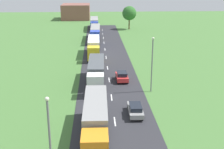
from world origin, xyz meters
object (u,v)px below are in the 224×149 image
(truck_second, at_px, (96,72))
(lamppost_second, at_px, (152,62))
(car_third, at_px, (122,76))
(car_second, at_px, (135,109))
(truck_third, at_px, (94,46))
(tree_elm, at_px, (129,13))
(truck_fifth, at_px, (94,23))
(truck_fourth, at_px, (95,33))
(lamppost_lead, at_px, (50,136))
(distant_building, at_px, (76,12))
(truck_lead, at_px, (96,119))

(truck_second, relative_size, lamppost_second, 1.48)
(car_third, relative_size, lamppost_second, 0.48)
(car_second, bearing_deg, truck_third, 99.88)
(car_second, bearing_deg, tree_elm, 84.52)
(truck_fifth, bearing_deg, car_second, -85.49)
(car_third, bearing_deg, truck_second, -163.40)
(truck_second, xyz_separation_m, tree_elm, (11.20, 54.33, 3.15))
(tree_elm, bearing_deg, truck_fifth, 176.00)
(truck_fourth, distance_m, car_second, 48.13)
(lamppost_lead, xyz_separation_m, distant_building, (-4.26, 105.74, -1.31))
(distant_building, bearing_deg, truck_fifth, -73.72)
(distant_building, bearing_deg, truck_third, -83.06)
(lamppost_lead, xyz_separation_m, tree_elm, (15.04, 78.70, 0.94))
(truck_fourth, height_order, tree_elm, tree_elm)
(truck_third, xyz_separation_m, truck_fourth, (0.34, 17.37, 0.00))
(lamppost_second, height_order, distant_building, lamppost_second)
(truck_third, height_order, truck_fifth, truck_third)
(truck_lead, xyz_separation_m, truck_third, (-0.34, 35.87, -0.05))
(truck_third, xyz_separation_m, distant_building, (-7.64, 62.76, 0.89))
(car_third, xyz_separation_m, lamppost_lead, (-8.10, -25.64, 3.47))
(truck_lead, xyz_separation_m, truck_second, (0.12, 17.26, -0.06))
(lamppost_lead, bearing_deg, tree_elm, 79.18)
(lamppost_lead, distance_m, distant_building, 105.83)
(truck_fifth, xyz_separation_m, car_third, (4.70, -53.87, -1.18))
(truck_lead, relative_size, truck_fifth, 0.91)
(truck_fourth, xyz_separation_m, lamppost_second, (8.44, -39.65, 2.52))
(car_third, bearing_deg, lamppost_lead, -107.54)
(truck_fourth, height_order, car_second, truck_fourth)
(car_third, bearing_deg, truck_third, 105.26)
(truck_third, height_order, car_second, truck_third)
(truck_second, xyz_separation_m, lamppost_lead, (-3.84, -24.37, 2.21))
(lamppost_lead, relative_size, tree_elm, 1.02)
(tree_elm, relative_size, distant_building, 0.62)
(car_third, bearing_deg, car_second, -87.47)
(car_third, bearing_deg, lamppost_second, -50.72)
(truck_lead, relative_size, lamppost_second, 1.52)
(truck_lead, bearing_deg, tree_elm, 81.01)
(lamppost_second, relative_size, distant_building, 0.68)
(truck_second, relative_size, car_second, 2.81)
(truck_second, height_order, lamppost_lead, lamppost_lead)
(truck_third, bearing_deg, lamppost_lead, -94.49)
(truck_lead, relative_size, lamppost_lead, 1.64)
(truck_lead, relative_size, truck_fourth, 0.88)
(truck_fifth, height_order, lamppost_lead, lamppost_lead)
(truck_lead, xyz_separation_m, distant_building, (-7.98, 98.63, 0.84))
(car_third, relative_size, distant_building, 0.33)
(truck_third, height_order, lamppost_lead, lamppost_lead)
(lamppost_lead, height_order, lamppost_second, lamppost_second)
(truck_second, height_order, distant_building, distant_building)
(truck_lead, bearing_deg, truck_second, 89.60)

